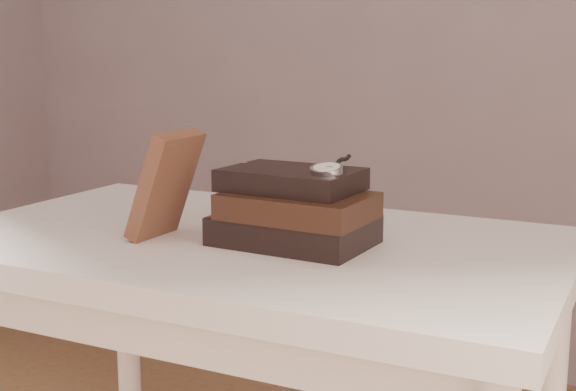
% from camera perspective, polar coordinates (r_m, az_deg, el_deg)
% --- Properties ---
extents(table, '(1.00, 0.60, 0.75)m').
position_cam_1_polar(table, '(1.27, -2.95, -7.02)').
color(table, silver).
rests_on(table, ground).
extents(book_stack, '(0.24, 0.17, 0.12)m').
position_cam_1_polar(book_stack, '(1.17, 0.49, -1.06)').
color(book_stack, black).
rests_on(book_stack, table).
extents(journal, '(0.09, 0.11, 0.17)m').
position_cam_1_polar(journal, '(1.22, -9.05, 0.79)').
color(journal, '#422419').
rests_on(journal, table).
extents(pocket_watch, '(0.05, 0.15, 0.02)m').
position_cam_1_polar(pocket_watch, '(1.13, 2.97, 2.00)').
color(pocket_watch, silver).
rests_on(pocket_watch, book_stack).
extents(eyeglasses, '(0.10, 0.12, 0.05)m').
position_cam_1_polar(eyeglasses, '(1.28, -1.06, 0.45)').
color(eyeglasses, silver).
rests_on(eyeglasses, book_stack).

